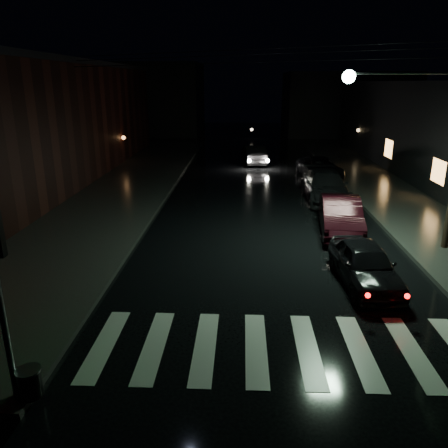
# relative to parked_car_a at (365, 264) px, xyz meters

# --- Properties ---
(ground) EXTENTS (120.00, 120.00, 0.00)m
(ground) POSITION_rel_parked_car_a_xyz_m (-5.80, -4.09, -0.65)
(ground) COLOR black
(ground) RESTS_ON ground
(sidewalk_left) EXTENTS (6.00, 44.00, 0.15)m
(sidewalk_left) POSITION_rel_parked_car_a_xyz_m (-10.80, 9.91, -0.58)
(sidewalk_left) COLOR #282826
(sidewalk_left) RESTS_ON ground
(sidewalk_right) EXTENTS (4.00, 44.00, 0.15)m
(sidewalk_right) POSITION_rel_parked_car_a_xyz_m (4.20, 9.91, -0.58)
(sidewalk_right) COLOR #282826
(sidewalk_right) RESTS_ON ground
(building_far_left) EXTENTS (14.00, 10.00, 8.00)m
(building_far_left) POSITION_rel_parked_car_a_xyz_m (-15.80, 40.91, 3.35)
(building_far_left) COLOR black
(building_far_left) RESTS_ON ground
(building_far_right) EXTENTS (14.00, 10.00, 7.00)m
(building_far_right) POSITION_rel_parked_car_a_xyz_m (8.20, 40.91, 2.85)
(building_far_right) COLOR black
(building_far_right) RESTS_ON ground
(crosswalk) EXTENTS (9.00, 3.00, 0.01)m
(crosswalk) POSITION_rel_parked_car_a_xyz_m (-2.80, -3.59, -0.65)
(crosswalk) COLOR beige
(crosswalk) RESTS_ON ground
(signal_pole_corner) EXTENTS (0.68, 0.61, 4.20)m
(signal_pole_corner) POSITION_rel_parked_car_a_xyz_m (-7.94, -5.55, 0.89)
(signal_pole_corner) COLOR slate
(signal_pole_corner) RESTS_ON ground
(utility_pole) EXTENTS (4.92, 0.44, 8.00)m
(utility_pole) POSITION_rel_parked_car_a_xyz_m (3.03, 2.91, 3.95)
(utility_pole) COLOR black
(utility_pole) RESTS_ON ground
(parked_car_a) EXTENTS (1.78, 3.92, 1.30)m
(parked_car_a) POSITION_rel_parked_car_a_xyz_m (0.00, 0.00, 0.00)
(parked_car_a) COLOR black
(parked_car_a) RESTS_ON ground
(parked_car_b) EXTENTS (2.03, 4.56, 1.46)m
(parked_car_b) POSITION_rel_parked_car_a_xyz_m (0.27, 4.81, 0.08)
(parked_car_b) COLOR black
(parked_car_b) RESTS_ON ground
(parked_car_c) EXTENTS (2.14, 5.21, 1.51)m
(parked_car_c) POSITION_rel_parked_car_a_xyz_m (0.58, 10.09, 0.10)
(parked_car_c) COLOR black
(parked_car_c) RESTS_ON ground
(parked_car_d) EXTENTS (2.74, 5.00, 1.33)m
(parked_car_d) POSITION_rel_parked_car_a_xyz_m (1.21, 15.58, 0.01)
(parked_car_d) COLOR black
(parked_car_d) RESTS_ON ground
(oncoming_car) EXTENTS (1.95, 4.42, 1.41)m
(oncoming_car) POSITION_rel_parked_car_a_xyz_m (-2.92, 20.65, 0.05)
(oncoming_car) COLOR black
(oncoming_car) RESTS_ON ground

